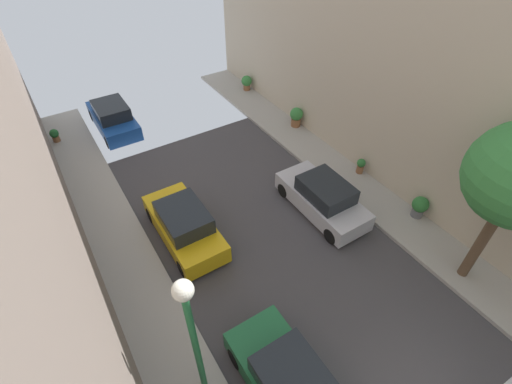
% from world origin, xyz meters
% --- Properties ---
extents(parked_car_left_3, '(1.78, 4.20, 1.57)m').
position_xyz_m(parked_car_left_3, '(-2.70, 9.61, 0.72)').
color(parked_car_left_3, gold).
rests_on(parked_car_left_3, ground).
extents(parked_car_left_4, '(1.78, 4.20, 1.57)m').
position_xyz_m(parked_car_left_4, '(-2.70, 18.81, 0.72)').
color(parked_car_left_4, '#194799').
rests_on(parked_car_left_4, ground).
extents(parked_car_right_2, '(1.78, 4.20, 1.57)m').
position_xyz_m(parked_car_right_2, '(2.70, 7.97, 0.72)').
color(parked_car_right_2, silver).
rests_on(parked_car_right_2, ground).
extents(potted_plant_0, '(0.44, 0.44, 0.68)m').
position_xyz_m(potted_plant_0, '(-5.65, 19.10, 0.52)').
color(potted_plant_0, brown).
rests_on(potted_plant_0, sidewalk_left).
extents(potted_plant_1, '(0.69, 0.69, 1.06)m').
position_xyz_m(potted_plant_1, '(5.66, 13.69, 0.74)').
color(potted_plant_1, brown).
rests_on(potted_plant_1, sidewalk_right).
extents(potted_plant_2, '(0.39, 0.39, 0.74)m').
position_xyz_m(potted_plant_2, '(5.73, 8.85, 0.55)').
color(potted_plant_2, brown).
rests_on(potted_plant_2, sidewalk_right).
extents(potted_plant_3, '(0.64, 0.64, 0.90)m').
position_xyz_m(potted_plant_3, '(5.61, 18.75, 0.66)').
color(potted_plant_3, brown).
rests_on(potted_plant_3, sidewalk_right).
extents(potted_plant_5, '(0.65, 0.65, 0.95)m').
position_xyz_m(potted_plant_5, '(5.70, 5.54, 0.68)').
color(potted_plant_5, slate).
rests_on(potted_plant_5, sidewalk_right).
extents(lamp_post, '(0.44, 0.44, 5.12)m').
position_xyz_m(lamp_post, '(-4.60, 4.08, 3.56)').
color(lamp_post, '#26723F').
rests_on(lamp_post, sidewalk_left).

